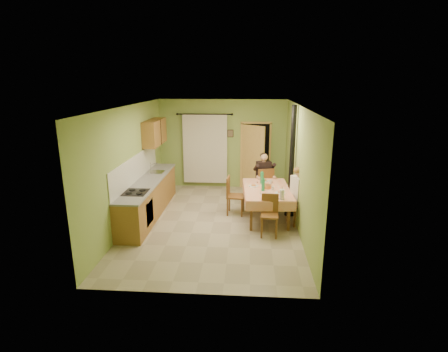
# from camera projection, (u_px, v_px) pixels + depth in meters

# --- Properties ---
(floor) EXTENTS (4.00, 6.00, 0.01)m
(floor) POSITION_uv_depth(u_px,v_px,m) (214.00, 222.00, 8.58)
(floor) COLOR tan
(floor) RESTS_ON ground
(room_shell) EXTENTS (4.04, 6.04, 2.82)m
(room_shell) POSITION_uv_depth(u_px,v_px,m) (213.00, 149.00, 8.09)
(room_shell) COLOR #91AD59
(room_shell) RESTS_ON ground
(kitchen_run) EXTENTS (0.64, 3.64, 1.56)m
(kitchen_run) POSITION_uv_depth(u_px,v_px,m) (149.00, 197.00, 8.95)
(kitchen_run) COLOR olive
(kitchen_run) RESTS_ON ground
(upper_cabinets) EXTENTS (0.35, 1.40, 0.70)m
(upper_cabinets) POSITION_uv_depth(u_px,v_px,m) (155.00, 132.00, 9.82)
(upper_cabinets) COLOR olive
(upper_cabinets) RESTS_ON room_shell
(curtain) EXTENTS (1.70, 0.07, 2.22)m
(curtain) POSITION_uv_depth(u_px,v_px,m) (205.00, 149.00, 11.07)
(curtain) COLOR black
(curtain) RESTS_ON ground
(doorway) EXTENTS (0.96, 0.53, 2.15)m
(doorway) POSITION_uv_depth(u_px,v_px,m) (254.00, 156.00, 10.98)
(doorway) COLOR black
(doorway) RESTS_ON ground
(dining_table) EXTENTS (1.24, 1.96, 0.76)m
(dining_table) POSITION_uv_depth(u_px,v_px,m) (266.00, 203.00, 8.78)
(dining_table) COLOR #EB9E7B
(dining_table) RESTS_ON ground
(tableware) EXTENTS (0.88, 1.64, 0.33)m
(tableware) POSITION_uv_depth(u_px,v_px,m) (268.00, 187.00, 8.56)
(tableware) COLOR white
(tableware) RESTS_ON dining_table
(chair_far) EXTENTS (0.56, 0.56, 1.02)m
(chair_far) POSITION_uv_depth(u_px,v_px,m) (264.00, 192.00, 9.90)
(chair_far) COLOR brown
(chair_far) RESTS_ON ground
(chair_near) EXTENTS (0.40, 0.40, 0.93)m
(chair_near) POSITION_uv_depth(u_px,v_px,m) (269.00, 223.00, 7.77)
(chair_near) COLOR brown
(chair_near) RESTS_ON ground
(chair_right) EXTENTS (0.53, 0.53, 0.97)m
(chair_right) POSITION_uv_depth(u_px,v_px,m) (298.00, 212.00, 8.41)
(chair_right) COLOR brown
(chair_right) RESTS_ON ground
(chair_left) EXTENTS (0.46, 0.46, 0.99)m
(chair_left) POSITION_uv_depth(u_px,v_px,m) (235.00, 203.00, 9.03)
(chair_left) COLOR brown
(chair_left) RESTS_ON ground
(man_far) EXTENTS (0.64, 0.56, 1.39)m
(man_far) POSITION_uv_depth(u_px,v_px,m) (264.00, 172.00, 9.76)
(man_far) COLOR black
(man_far) RESTS_ON chair_far
(man_right) EXTENTS (0.59, 0.65, 1.39)m
(man_right) POSITION_uv_depth(u_px,v_px,m) (299.00, 189.00, 8.25)
(man_right) COLOR silver
(man_right) RESTS_ON chair_right
(stove_flue) EXTENTS (0.24, 0.24, 2.80)m
(stove_flue) POSITION_uv_depth(u_px,v_px,m) (291.00, 177.00, 8.75)
(stove_flue) COLOR black
(stove_flue) RESTS_ON ground
(picture_back) EXTENTS (0.19, 0.03, 0.23)m
(picture_back) POSITION_uv_depth(u_px,v_px,m) (230.00, 133.00, 10.95)
(picture_back) COLOR black
(picture_back) RESTS_ON room_shell
(picture_right) EXTENTS (0.03, 0.31, 0.21)m
(picture_right) POSITION_uv_depth(u_px,v_px,m) (293.00, 140.00, 9.11)
(picture_right) COLOR brown
(picture_right) RESTS_ON room_shell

